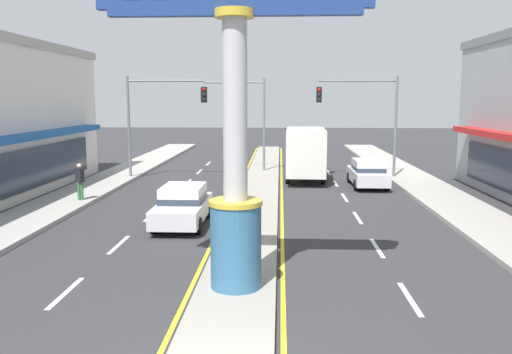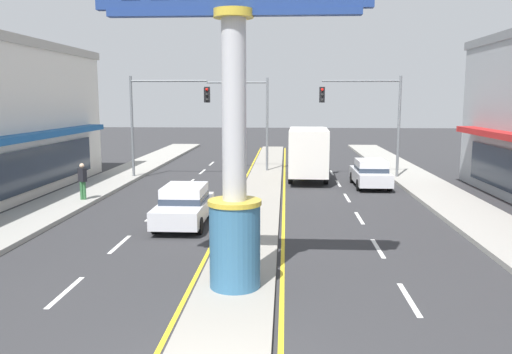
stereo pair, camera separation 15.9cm
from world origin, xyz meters
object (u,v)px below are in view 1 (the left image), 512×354
traffic_light_left_side (157,109)px  traffic_light_right_side (367,109)px  sedan_far_right_lane (368,173)px  district_sign (235,127)px  sedan_near_left_lane (183,205)px  traffic_light_median_far (241,109)px  box_truck_near_right_lane (305,152)px  pedestrian_near_kerb (80,179)px

traffic_light_left_side → traffic_light_right_side: (12.50, 0.65, 0.00)m
sedan_far_right_lane → traffic_light_left_side: bearing=170.1°
traffic_light_left_side → sedan_far_right_lane: (12.22, -2.13, -3.46)m
district_sign → sedan_far_right_lane: size_ratio=1.93×
traffic_light_left_side → sedan_near_left_lane: size_ratio=1.44×
district_sign → traffic_light_left_side: (-6.25, 18.37, 0.06)m
traffic_light_median_far → sedan_far_right_lane: (7.43, -5.40, -3.41)m
box_truck_near_right_lane → district_sign: bearing=-98.0°
box_truck_near_right_lane → pedestrian_near_kerb: (-10.81, -7.83, -0.54)m
traffic_light_left_side → traffic_light_median_far: 5.79m
sedan_far_right_lane → traffic_light_right_side: bearing=84.1°
box_truck_near_right_lane → sedan_near_left_lane: (-5.28, -11.67, -0.91)m
sedan_far_right_lane → sedan_near_left_lane: same height
district_sign → pedestrian_near_kerb: 13.93m
traffic_light_right_side → box_truck_near_right_lane: 4.46m
box_truck_near_right_lane → sedan_far_right_lane: (3.35, -2.45, -0.91)m
box_truck_near_right_lane → sedan_far_right_lane: 4.25m
district_sign → traffic_light_median_far: (-1.47, 21.63, 0.01)m
district_sign → pedestrian_near_kerb: (-8.20, 10.85, -3.03)m
sedan_far_right_lane → pedestrian_near_kerb: size_ratio=2.51×
traffic_light_right_side → sedan_near_left_lane: traffic_light_right_side is taller
district_sign → traffic_light_left_side: 19.40m
box_truck_near_right_lane → sedan_near_left_lane: bearing=-114.3°
traffic_light_left_side → box_truck_near_right_lane: size_ratio=0.89×
traffic_light_right_side → pedestrian_near_kerb: (-14.45, -8.17, -3.10)m
sedan_far_right_lane → box_truck_near_right_lane: bearing=143.9°
district_sign → pedestrian_near_kerb: district_sign is taller
traffic_light_median_far → pedestrian_near_kerb: 13.07m
traffic_light_median_far → box_truck_near_right_lane: traffic_light_median_far is taller
traffic_light_left_side → sedan_near_left_lane: bearing=-72.5°
district_sign → traffic_light_median_far: size_ratio=1.34×
sedan_far_right_lane → sedan_near_left_lane: size_ratio=1.00×
district_sign → traffic_light_median_far: 21.68m
box_truck_near_right_lane → pedestrian_near_kerb: box_truck_near_right_lane is taller
district_sign → traffic_light_left_side: bearing=108.8°
district_sign → traffic_light_right_side: district_sign is taller
sedan_far_right_lane → pedestrian_near_kerb: 15.16m
traffic_light_right_side → sedan_far_right_lane: size_ratio=1.44×
district_sign → traffic_light_median_far: bearing=93.9°
traffic_light_right_side → traffic_light_median_far: bearing=161.3°
box_truck_near_right_lane → pedestrian_near_kerb: bearing=-144.1°
district_sign → traffic_light_left_side: size_ratio=1.34×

